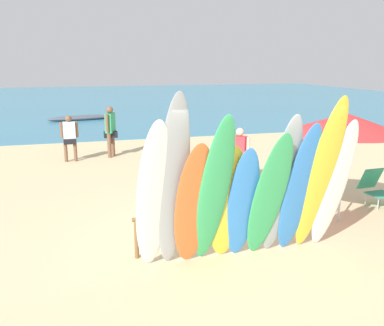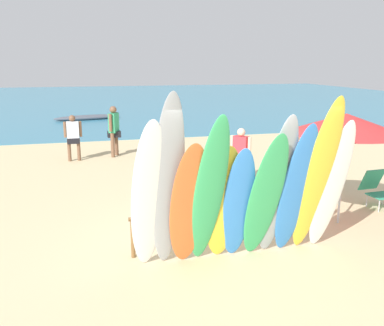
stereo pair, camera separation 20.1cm
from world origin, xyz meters
name	(u,v)px [view 2 (the right image)]	position (x,y,z in m)	size (l,w,h in m)	color
ground	(133,128)	(0.00, 14.00, 0.00)	(60.00, 60.00, 0.00)	#D3BC8C
ocean_water	(110,99)	(0.00, 30.78, 0.01)	(60.00, 40.00, 0.02)	teal
surfboard_rack	(228,216)	(0.00, 0.00, 0.55)	(3.37, 0.07, 0.69)	brown
surfboard_white_0	(148,198)	(-1.44, -0.61, 1.20)	(0.51, 0.07, 2.49)	white
surfboard_grey_1	(168,185)	(-1.16, -0.66, 1.38)	(0.46, 0.07, 2.85)	#999EA3
surfboard_orange_2	(189,206)	(-0.85, -0.64, 1.03)	(0.57, 0.06, 2.15)	orange
surfboard_green_3	(209,193)	(-0.56, -0.71, 1.23)	(0.47, 0.08, 2.59)	#38B266
surfboard_yellow_4	(223,204)	(-0.28, -0.54, 0.98)	(0.55, 0.08, 2.02)	yellow
surfboard_blue_5	(238,205)	(-0.06, -0.60, 0.97)	(0.48, 0.06, 2.02)	#337AD1
surfboard_green_6	(265,198)	(0.34, -0.70, 1.08)	(0.55, 0.06, 2.28)	#38B266
surfboard_grey_7	(277,188)	(0.57, -0.64, 1.20)	(0.47, 0.08, 2.49)	#999EA3
surfboard_blue_8	(295,191)	(0.87, -0.67, 1.13)	(0.50, 0.06, 2.37)	#337AD1
surfboard_yellow_9	(317,179)	(1.18, -0.73, 1.33)	(0.47, 0.08, 2.80)	yellow
surfboard_white_10	(331,187)	(1.49, -0.67, 1.15)	(0.47, 0.06, 2.40)	white
beachgoer_strolling	(114,128)	(-1.32, 7.81, 0.97)	(0.44, 0.58, 1.69)	brown
beachgoer_midbeach	(241,153)	(1.52, 3.43, 0.86)	(0.40, 0.45, 1.50)	beige
beachgoer_by_water	(73,135)	(-2.64, 7.43, 0.85)	(0.56, 0.24, 1.48)	brown
beachgoer_photographing	(301,161)	(2.46, 2.03, 0.91)	(0.46, 0.44, 1.58)	#9E704C
beach_chair_red	(376,187)	(3.86, 1.22, 0.43)	(0.54, 0.73, 0.81)	#B7B7BC
beach_umbrella	(346,124)	(2.49, 0.52, 1.98)	(2.14, 2.14, 2.17)	silver
distant_boat	(88,118)	(-2.07, 17.50, 0.13)	(3.68, 1.35, 0.29)	#4C515B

